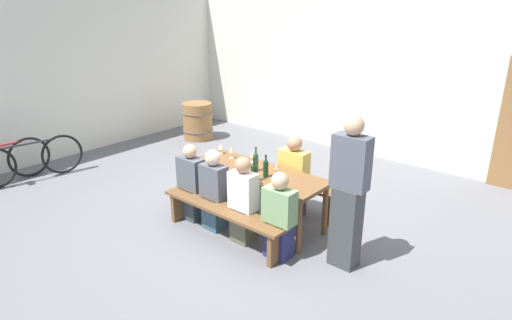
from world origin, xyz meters
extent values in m
plane|color=slate|center=(0.00, 0.00, 0.00)|extent=(24.00, 24.00, 0.00)
cube|color=silver|center=(0.00, 3.66, 1.60)|extent=(14.00, 0.20, 3.20)
cube|color=silver|center=(-4.67, 0.00, 1.60)|extent=(0.20, 7.72, 3.20)
cube|color=brown|center=(0.00, 0.00, 0.72)|extent=(1.99, 0.70, 0.05)
cylinder|color=brown|center=(-0.91, -0.29, 0.35)|extent=(0.07, 0.07, 0.70)
cylinder|color=brown|center=(0.91, -0.29, 0.35)|extent=(0.07, 0.07, 0.70)
cylinder|color=brown|center=(-0.91, 0.29, 0.35)|extent=(0.07, 0.07, 0.70)
cylinder|color=brown|center=(0.91, 0.29, 0.35)|extent=(0.07, 0.07, 0.70)
cube|color=brown|center=(0.00, -0.65, 0.43)|extent=(1.89, 0.30, 0.04)
cube|color=brown|center=(-0.84, -0.65, 0.21)|extent=(0.06, 0.24, 0.41)
cube|color=brown|center=(0.84, -0.65, 0.21)|extent=(0.06, 0.24, 0.41)
cube|color=brown|center=(0.00, 0.65, 0.43)|extent=(1.89, 0.30, 0.04)
cube|color=brown|center=(-0.84, 0.65, 0.21)|extent=(0.06, 0.24, 0.41)
cube|color=brown|center=(0.84, 0.65, 0.21)|extent=(0.06, 0.24, 0.41)
cylinder|color=#143319|center=(0.21, -0.29, 0.85)|extent=(0.08, 0.08, 0.21)
cylinder|color=#143319|center=(0.21, -0.29, 1.00)|extent=(0.03, 0.03, 0.09)
cylinder|color=black|center=(0.21, -0.29, 1.05)|extent=(0.03, 0.03, 0.01)
cylinder|color=#234C2D|center=(0.01, -0.01, 0.87)|extent=(0.07, 0.07, 0.24)
cylinder|color=#234C2D|center=(0.01, -0.01, 1.03)|extent=(0.02, 0.02, 0.08)
cylinder|color=black|center=(0.01, -0.01, 1.08)|extent=(0.03, 0.03, 0.01)
cylinder|color=#143319|center=(0.24, -0.09, 0.86)|extent=(0.07, 0.07, 0.21)
cylinder|color=#143319|center=(0.24, -0.09, 1.00)|extent=(0.02, 0.02, 0.07)
cylinder|color=black|center=(0.24, -0.09, 1.04)|extent=(0.03, 0.03, 0.01)
cylinder|color=silver|center=(-0.58, 0.14, 0.75)|extent=(0.06, 0.06, 0.01)
cylinder|color=silver|center=(-0.58, 0.14, 0.80)|extent=(0.01, 0.01, 0.08)
cone|color=beige|center=(-0.58, 0.14, 0.89)|extent=(0.06, 0.06, 0.10)
cylinder|color=silver|center=(-0.55, -0.22, 0.75)|extent=(0.06, 0.06, 0.01)
cylinder|color=silver|center=(-0.55, -0.22, 0.80)|extent=(0.01, 0.01, 0.09)
cone|color=#D18C93|center=(-0.55, -0.22, 0.89)|extent=(0.08, 0.08, 0.09)
cylinder|color=silver|center=(-0.25, 0.21, 0.75)|extent=(0.06, 0.06, 0.01)
cylinder|color=silver|center=(-0.25, 0.21, 0.79)|extent=(0.01, 0.01, 0.08)
cone|color=beige|center=(-0.25, 0.21, 0.87)|extent=(0.07, 0.07, 0.08)
cylinder|color=silver|center=(0.30, 0.07, 0.75)|extent=(0.06, 0.06, 0.01)
cylinder|color=silver|center=(0.30, 0.07, 0.80)|extent=(0.01, 0.01, 0.08)
cone|color=#D18C93|center=(0.30, 0.07, 0.87)|extent=(0.06, 0.06, 0.08)
cylinder|color=silver|center=(-0.84, 0.19, 0.75)|extent=(0.06, 0.06, 0.01)
cylinder|color=silver|center=(-0.84, 0.19, 0.79)|extent=(0.01, 0.01, 0.07)
cone|color=beige|center=(-0.84, 0.19, 0.87)|extent=(0.08, 0.08, 0.08)
cube|color=#344145|center=(-0.73, -0.50, 0.23)|extent=(0.29, 0.24, 0.45)
cube|color=#4C515B|center=(-0.73, -0.50, 0.67)|extent=(0.39, 0.20, 0.45)
sphere|color=tan|center=(-0.73, -0.50, 0.99)|extent=(0.19, 0.19, 0.19)
cube|color=#375367|center=(-0.30, -0.50, 0.23)|extent=(0.27, 0.24, 0.45)
cube|color=#4C515B|center=(-0.30, -0.50, 0.67)|extent=(0.36, 0.20, 0.45)
sphere|color=beige|center=(-0.30, -0.50, 1.00)|extent=(0.21, 0.21, 0.21)
cube|color=#575841|center=(0.22, -0.50, 0.23)|extent=(0.27, 0.24, 0.45)
cube|color=silver|center=(0.22, -0.50, 0.69)|extent=(0.35, 0.20, 0.48)
sphere|color=#A87A5B|center=(0.22, -0.50, 1.03)|extent=(0.20, 0.20, 0.20)
cube|color=navy|center=(0.78, -0.50, 0.23)|extent=(0.29, 0.24, 0.45)
cube|color=#729966|center=(0.78, -0.50, 0.66)|extent=(0.39, 0.20, 0.42)
sphere|color=tan|center=(0.78, -0.50, 0.97)|extent=(0.20, 0.20, 0.20)
cube|color=#472B36|center=(0.26, 0.50, 0.23)|extent=(0.31, 0.24, 0.45)
cube|color=gold|center=(0.26, 0.50, 0.70)|extent=(0.42, 0.20, 0.51)
sphere|color=#A87A5B|center=(0.26, 0.50, 1.06)|extent=(0.21, 0.21, 0.21)
cube|color=#393C3F|center=(1.45, -0.14, 0.48)|extent=(0.30, 0.24, 0.96)
cube|color=#4C515B|center=(1.45, -0.14, 1.26)|extent=(0.40, 0.20, 0.60)
sphere|color=tan|center=(1.45, -0.14, 1.66)|extent=(0.22, 0.22, 0.22)
cylinder|color=olive|center=(-3.49, 2.13, 0.40)|extent=(0.64, 0.64, 0.80)
torus|color=#4C4C51|center=(-3.49, 2.13, 0.60)|extent=(0.67, 0.67, 0.02)
torus|color=#4C4C51|center=(-3.49, 2.13, 0.20)|extent=(0.67, 0.67, 0.02)
torus|color=black|center=(-4.04, -1.27, 0.35)|extent=(0.09, 0.71, 0.70)
torus|color=black|center=(-3.75, -0.83, 0.35)|extent=(0.15, 0.70, 0.70)
cylinder|color=#26262B|center=(-3.84, -1.36, 0.65)|extent=(0.18, 0.91, 0.04)
camera|label=1|loc=(3.48, -4.11, 2.86)|focal=30.51mm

